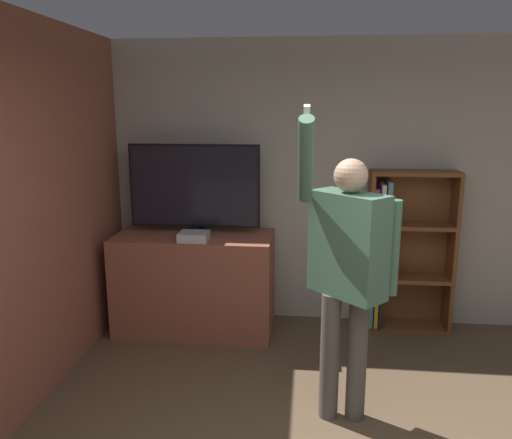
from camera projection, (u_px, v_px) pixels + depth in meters
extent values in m
cube|color=#B2AD9E|center=(335.00, 185.00, 4.76)|extent=(6.25, 0.06, 2.70)
cube|color=#93513D|center=(40.00, 210.00, 3.56)|extent=(0.06, 4.48, 2.70)
cube|color=#93513D|center=(195.00, 283.00, 4.68)|extent=(1.44, 0.67, 0.93)
cylinder|color=black|center=(196.00, 231.00, 4.65)|extent=(0.22, 0.22, 0.03)
cylinder|color=black|center=(196.00, 227.00, 4.64)|extent=(0.06, 0.06, 0.05)
cube|color=black|center=(195.00, 186.00, 4.56)|extent=(1.21, 0.04, 0.76)
cube|color=black|center=(194.00, 186.00, 4.54)|extent=(1.17, 0.01, 0.72)
cube|color=silver|center=(194.00, 236.00, 4.37)|extent=(0.26, 0.22, 0.08)
cube|color=brown|center=(369.00, 251.00, 4.68)|extent=(0.04, 0.28, 1.51)
cube|color=brown|center=(452.00, 253.00, 4.60)|extent=(0.04, 0.28, 1.51)
cube|color=brown|center=(407.00, 248.00, 4.77)|extent=(0.79, 0.01, 1.51)
cube|color=brown|center=(405.00, 326.00, 4.80)|extent=(0.72, 0.28, 0.04)
cube|color=brown|center=(408.00, 278.00, 4.69)|extent=(0.72, 0.28, 0.04)
cube|color=brown|center=(412.00, 226.00, 4.58)|extent=(0.72, 0.28, 0.04)
cube|color=brown|center=(415.00, 173.00, 4.47)|extent=(0.72, 0.28, 0.04)
cube|color=#5B8E99|center=(369.00, 312.00, 4.79)|extent=(0.03, 0.25, 0.27)
cube|color=gold|center=(374.00, 312.00, 4.79)|extent=(0.03, 0.26, 0.28)
cube|color=#232328|center=(379.00, 310.00, 4.77)|extent=(0.03, 0.25, 0.32)
cube|color=#2D569E|center=(372.00, 257.00, 4.65)|extent=(0.03, 0.22, 0.37)
cube|color=gold|center=(377.00, 262.00, 4.66)|extent=(0.04, 0.23, 0.27)
cube|color=#232328|center=(381.00, 259.00, 4.64)|extent=(0.02, 0.20, 0.34)
cube|color=beige|center=(385.00, 263.00, 4.65)|extent=(0.02, 0.21, 0.26)
cube|color=beige|center=(390.00, 255.00, 4.63)|extent=(0.03, 0.21, 0.41)
cube|color=#99663D|center=(394.00, 257.00, 4.65)|extent=(0.04, 0.26, 0.37)
cube|color=#7A3889|center=(375.00, 206.00, 4.55)|extent=(0.04, 0.23, 0.33)
cube|color=beige|center=(382.00, 204.00, 4.56)|extent=(0.04, 0.26, 0.37)
cube|color=#5B8E99|center=(388.00, 202.00, 4.55)|extent=(0.04, 0.26, 0.39)
cylinder|color=#56514C|center=(330.00, 356.00, 3.33)|extent=(0.13, 0.13, 0.89)
cylinder|color=#56514C|center=(357.00, 358.00, 3.31)|extent=(0.13, 0.13, 0.89)
cube|color=#477056|center=(348.00, 245.00, 3.15)|extent=(0.51, 0.50, 0.67)
sphere|color=tan|center=(351.00, 176.00, 3.06)|extent=(0.21, 0.21, 0.21)
cylinder|color=#477056|center=(393.00, 248.00, 3.13)|extent=(0.09, 0.09, 0.61)
cylinder|color=#477056|center=(306.00, 161.00, 2.95)|extent=(0.09, 0.43, 0.55)
cube|color=white|center=(307.00, 117.00, 2.83)|extent=(0.04, 0.09, 0.14)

